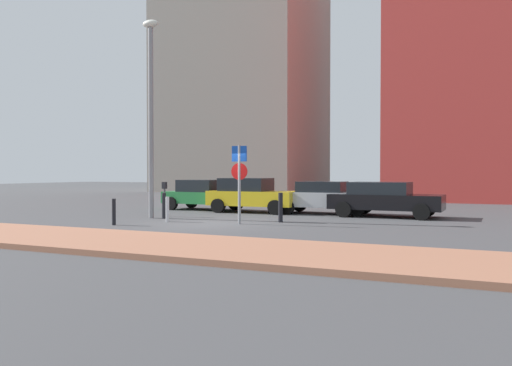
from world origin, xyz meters
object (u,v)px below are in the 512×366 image
at_px(traffic_bollard_mid, 164,206).
at_px(parked_car_green, 203,194).
at_px(parked_car_black, 384,198).
at_px(traffic_bollard_edge, 167,209).
at_px(parking_sign_post, 239,175).
at_px(parking_meter, 164,194).
at_px(parked_car_yellow, 252,195).
at_px(traffic_bollard_near, 114,212).
at_px(traffic_bollard_far, 281,207).
at_px(street_lamp, 151,103).
at_px(parked_car_silver, 326,197).

bearing_deg(traffic_bollard_mid, parked_car_green, 101.57).
relative_size(parked_car_black, traffic_bollard_edge, 4.90).
relative_size(parking_sign_post, parking_meter, 1.95).
relative_size(parking_meter, traffic_bollard_edge, 1.55).
bearing_deg(parking_meter, parked_car_black, 23.38).
xyz_separation_m(parked_car_yellow, traffic_bollard_near, (-1.99, -7.14, -0.35)).
height_order(parked_car_black, traffic_bollard_mid, parked_car_black).
relative_size(parked_car_green, traffic_bollard_edge, 4.38).
relative_size(parked_car_green, traffic_bollard_near, 4.41).
relative_size(traffic_bollard_near, traffic_bollard_far, 0.85).
bearing_deg(parked_car_black, traffic_bollard_mid, -150.81).
distance_m(parked_car_yellow, traffic_bollard_edge, 5.44).
bearing_deg(parking_meter, traffic_bollard_near, -84.71).
height_order(parking_meter, traffic_bollard_near, parking_meter).
relative_size(parked_car_yellow, street_lamp, 0.52).
xyz_separation_m(street_lamp, traffic_bollard_far, (5.35, 0.52, -4.04)).
bearing_deg(parked_car_black, parked_car_green, 177.10).
bearing_deg(parked_car_silver, parking_meter, -144.16).
bearing_deg(traffic_bollard_edge, traffic_bollard_mid, 129.78).
relative_size(parked_car_green, parked_car_silver, 0.90).
bearing_deg(traffic_bollard_mid, parked_car_silver, 43.26).
height_order(parked_car_green, traffic_bollard_far, parked_car_green).
xyz_separation_m(parked_car_green, parking_sign_post, (4.64, -5.50, 1.00)).
distance_m(street_lamp, traffic_bollard_edge, 4.47).
xyz_separation_m(traffic_bollard_near, traffic_bollard_far, (4.92, 3.31, 0.08)).
bearing_deg(parked_car_yellow, parked_car_green, 170.55).
distance_m(parked_car_green, traffic_bollard_edge, 6.09).
bearing_deg(parking_sign_post, traffic_bollard_near, -151.17).
relative_size(parked_car_yellow, traffic_bollard_edge, 4.42).
bearing_deg(parking_meter, street_lamp, -97.42).
bearing_deg(parked_car_black, traffic_bollard_near, -138.11).
height_order(parked_car_silver, parking_meter, parking_meter).
bearing_deg(traffic_bollard_edge, parked_car_black, 37.51).
xyz_separation_m(traffic_bollard_near, traffic_bollard_edge, (1.00, 1.80, 0.00)).
bearing_deg(street_lamp, parked_car_green, 94.54).
bearing_deg(parking_sign_post, traffic_bollard_edge, -173.82).
height_order(parked_car_green, parking_sign_post, parking_sign_post).
relative_size(parked_car_silver, traffic_bollard_far, 4.16).
height_order(parked_car_silver, traffic_bollard_mid, parked_car_silver).
bearing_deg(parking_meter, parking_sign_post, -19.36).
xyz_separation_m(parked_car_silver, street_lamp, (-5.77, -4.87, 3.84)).
bearing_deg(parking_sign_post, parked_car_black, 50.56).
xyz_separation_m(parking_sign_post, traffic_bollard_mid, (-3.66, 0.69, -1.25)).
relative_size(parked_car_silver, traffic_bollard_mid, 4.47).
relative_size(traffic_bollard_far, traffic_bollard_edge, 1.17).
bearing_deg(parked_car_yellow, traffic_bollard_far, -52.55).
height_order(parking_meter, street_lamp, street_lamp).
distance_m(parked_car_silver, parking_sign_post, 5.85).
relative_size(street_lamp, traffic_bollard_edge, 8.52).
bearing_deg(traffic_bollard_near, traffic_bollard_edge, 60.96).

